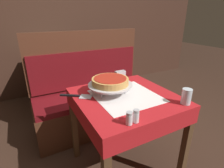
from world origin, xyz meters
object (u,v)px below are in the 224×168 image
(dining_table_rear, at_px, (53,65))
(booth_bench, at_px, (93,102))
(dining_table_front, at_px, (126,106))
(salt_shaker, at_px, (129,118))
(deep_dish_pizza, at_px, (110,81))
(condiment_caddy, at_px, (51,56))
(pizza_server, at_px, (77,96))
(napkin_holder, at_px, (120,75))
(water_glass_near, at_px, (186,96))
(pepper_shaker, at_px, (136,116))
(pizza_pan_stand, at_px, (110,85))

(dining_table_rear, relative_size, booth_bench, 0.54)
(dining_table_front, distance_m, salt_shaker, 0.41)
(dining_table_front, xyz_separation_m, salt_shaker, (-0.19, -0.34, 0.14))
(dining_table_rear, height_order, deep_dish_pizza, deep_dish_pizza)
(dining_table_rear, height_order, condiment_caddy, condiment_caddy)
(salt_shaker, distance_m, condiment_caddy, 1.88)
(pizza_server, distance_m, napkin_holder, 0.52)
(napkin_holder, bearing_deg, deep_dish_pizza, -134.24)
(dining_table_front, xyz_separation_m, dining_table_rear, (-0.28, 1.61, -0.02))
(dining_table_rear, relative_size, condiment_caddy, 4.87)
(pizza_server, distance_m, water_glass_near, 0.82)
(booth_bench, relative_size, salt_shaker, 17.38)
(deep_dish_pizza, relative_size, water_glass_near, 2.57)
(dining_table_rear, bearing_deg, water_glass_near, -72.94)
(dining_table_rear, relative_size, water_glass_near, 6.63)
(dining_table_rear, bearing_deg, pepper_shaker, -85.91)
(pizza_server, distance_m, salt_shaker, 0.53)
(dining_table_rear, relative_size, pepper_shaker, 9.18)
(dining_table_rear, bearing_deg, pizza_pan_stand, -82.73)
(booth_bench, height_order, napkin_holder, booth_bench)
(dining_table_front, xyz_separation_m, napkin_holder, (0.14, 0.34, 0.14))
(pepper_shaker, bearing_deg, dining_table_rear, 94.09)
(dining_table_rear, bearing_deg, condiment_caddy, -103.11)
(dining_table_rear, xyz_separation_m, deep_dish_pizza, (0.19, -1.51, 0.22))
(dining_table_front, distance_m, napkin_holder, 0.39)
(dining_table_rear, distance_m, napkin_holder, 1.35)
(water_glass_near, distance_m, napkin_holder, 0.67)
(deep_dish_pizza, xyz_separation_m, salt_shaker, (-0.10, -0.44, -0.07))
(pizza_server, bearing_deg, salt_shaker, -72.54)
(dining_table_front, bearing_deg, pizza_pan_stand, 131.08)
(salt_shaker, bearing_deg, booth_bench, 79.61)
(pepper_shaker, height_order, condiment_caddy, condiment_caddy)
(water_glass_near, bearing_deg, pizza_server, 143.81)
(pizza_server, bearing_deg, deep_dish_pizza, -14.85)
(dining_table_front, bearing_deg, deep_dish_pizza, 131.08)
(napkin_holder, bearing_deg, salt_shaker, -116.30)
(dining_table_front, bearing_deg, booth_bench, 89.01)
(deep_dish_pizza, distance_m, pizza_server, 0.29)
(dining_table_rear, xyz_separation_m, napkin_holder, (0.42, -1.27, 0.16))
(booth_bench, relative_size, pizza_server, 5.83)
(booth_bench, distance_m, pizza_pan_stand, 0.83)
(dining_table_front, distance_m, deep_dish_pizza, 0.24)
(pepper_shaker, bearing_deg, pizza_server, 112.26)
(dining_table_rear, height_order, pepper_shaker, pepper_shaker)
(pizza_server, xyz_separation_m, water_glass_near, (0.66, -0.48, 0.05))
(deep_dish_pizza, relative_size, condiment_caddy, 1.89)
(napkin_holder, bearing_deg, pepper_shaker, -112.94)
(dining_table_front, height_order, pepper_shaker, pepper_shaker)
(booth_bench, relative_size, condiment_caddy, 8.98)
(pizza_server, relative_size, pepper_shaker, 2.90)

